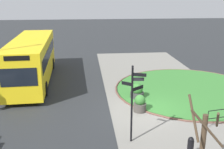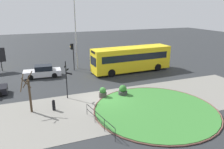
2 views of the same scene
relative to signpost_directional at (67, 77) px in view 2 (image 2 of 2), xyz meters
The scene contains 14 objects.
ground 4.08m from the signpost_directional, 23.19° to the right, with size 120.00×120.00×0.00m, color #282B2D.
sidewalk_paving 5.08m from the signpost_directional, 46.17° to the right, with size 32.00×8.08×0.02m, color gray.
grass_island 8.58m from the signpost_directional, 38.99° to the right, with size 10.23×10.23×0.10m, color #387A33.
grass_kerb_ring 8.58m from the signpost_directional, 38.99° to the right, with size 10.54×10.54×0.11m, color brown.
signpost_directional is the anchor object (origin of this frame).
bollard_foreground 3.13m from the signpost_directional, 126.01° to the right, with size 0.26×0.26×0.97m.
railing_grass_edge 6.42m from the signpost_directional, 79.12° to the right, with size 0.76×4.31×0.98m.
bus_yellow 11.54m from the signpost_directional, 32.16° to the left, with size 10.90×3.00×3.30m.
car_far_lane 8.23m from the signpost_directional, 101.70° to the left, with size 4.63×2.13×1.48m.
traffic_light_near 9.79m from the signpost_directional, 75.18° to the left, with size 0.49×0.27×3.73m.
lamppost_tall 11.19m from the signpost_directional, 72.49° to the left, with size 0.32×0.32×9.69m.
planter_near_signpost 5.61m from the signpost_directional, 13.27° to the right, with size 0.89×0.89×1.07m.
planter_kerbside 3.75m from the signpost_directional, 17.52° to the right, with size 0.74×0.74×1.03m.
street_tree_bare 3.86m from the signpost_directional, 152.68° to the right, with size 1.11×1.24×3.42m.
Camera 2 is at (-6.35, -18.32, 8.37)m, focal length 35.15 mm.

